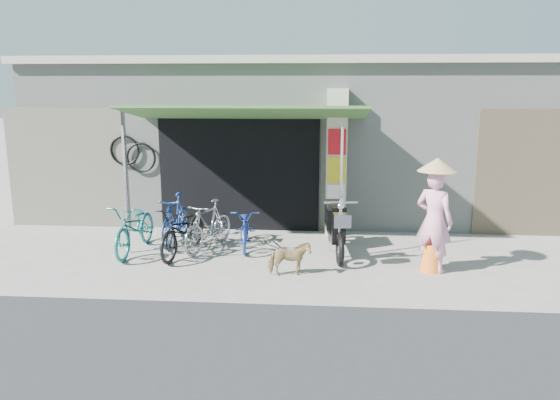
# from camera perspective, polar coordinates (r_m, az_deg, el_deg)

# --- Properties ---
(ground) EXTENTS (80.00, 80.00, 0.00)m
(ground) POSITION_cam_1_polar(r_m,az_deg,el_deg) (9.30, 0.75, -7.34)
(ground) COLOR gray
(ground) RESTS_ON ground
(bicycle_shop) EXTENTS (12.30, 5.30, 3.66)m
(bicycle_shop) POSITION_cam_1_polar(r_m,az_deg,el_deg) (13.92, 2.15, 6.85)
(bicycle_shop) COLOR #989D95
(bicycle_shop) RESTS_ON ground
(shop_pillar) EXTENTS (0.42, 0.44, 3.00)m
(shop_pillar) POSITION_cam_1_polar(r_m,az_deg,el_deg) (11.32, 5.90, 3.90)
(shop_pillar) COLOR beige
(shop_pillar) RESTS_ON ground
(awning) EXTENTS (4.60, 1.88, 2.72)m
(awning) POSITION_cam_1_polar(r_m,az_deg,el_deg) (10.50, -3.60, 8.88)
(awning) COLOR #325D29
(awning) RESTS_ON ground
(neighbour_right) EXTENTS (2.60, 0.06, 2.60)m
(neighbour_right) POSITION_cam_1_polar(r_m,az_deg,el_deg) (12.31, 25.58, 2.50)
(neighbour_right) COLOR brown
(neighbour_right) RESTS_ON ground
(neighbour_left) EXTENTS (2.60, 0.06, 2.60)m
(neighbour_left) POSITION_cam_1_polar(r_m,az_deg,el_deg) (12.77, -21.44, 3.15)
(neighbour_left) COLOR #6B665B
(neighbour_left) RESTS_ON ground
(bike_teal) EXTENTS (0.70, 1.83, 0.95)m
(bike_teal) POSITION_cam_1_polar(r_m,az_deg,el_deg) (10.50, -14.88, -2.77)
(bike_teal) COLOR #197368
(bike_teal) RESTS_ON ground
(bike_blue) EXTENTS (0.54, 1.62, 0.96)m
(bike_blue) POSITION_cam_1_polar(r_m,az_deg,el_deg) (10.93, -10.90, -1.97)
(bike_blue) COLOR navy
(bike_blue) RESTS_ON ground
(bike_black) EXTENTS (0.92, 1.85, 0.93)m
(bike_black) POSITION_cam_1_polar(r_m,az_deg,el_deg) (10.17, -10.05, -3.09)
(bike_black) COLOR black
(bike_black) RESTS_ON ground
(bike_silver) EXTENTS (0.98, 1.63, 0.95)m
(bike_silver) POSITION_cam_1_polar(r_m,az_deg,el_deg) (10.37, -7.47, -2.66)
(bike_silver) COLOR #9A9A9E
(bike_silver) RESTS_ON ground
(bike_navy) EXTENTS (0.70, 1.57, 0.80)m
(bike_navy) POSITION_cam_1_polar(r_m,az_deg,el_deg) (10.48, -3.59, -2.86)
(bike_navy) COLOR navy
(bike_navy) RESTS_ON ground
(street_dog) EXTENTS (0.74, 0.46, 0.58)m
(street_dog) POSITION_cam_1_polar(r_m,az_deg,el_deg) (8.96, 0.98, -6.15)
(street_dog) COLOR tan
(street_dog) RESTS_ON ground
(moped) EXTENTS (0.57, 2.01, 1.14)m
(moped) POSITION_cam_1_polar(r_m,az_deg,el_deg) (10.14, 5.81, -2.70)
(moped) COLOR black
(moped) RESTS_ON ground
(nun) EXTENTS (0.76, 0.71, 1.92)m
(nun) POSITION_cam_1_polar(r_m,az_deg,el_deg) (9.36, 15.83, -1.70)
(nun) COLOR pink
(nun) RESTS_ON ground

